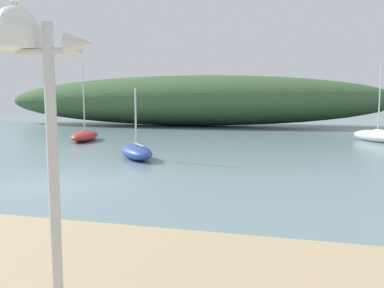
% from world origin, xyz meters
% --- Properties ---
extents(ground_plane, '(120.00, 120.00, 0.00)m').
position_xyz_m(ground_plane, '(0.00, 0.00, 0.00)').
color(ground_plane, gray).
extents(distant_hill, '(45.43, 12.68, 5.69)m').
position_xyz_m(distant_hill, '(-4.46, 31.96, 2.84)').
color(distant_hill, '#3D6038').
rests_on(distant_hill, ground).
extents(mast_structure, '(1.16, 0.52, 3.34)m').
position_xyz_m(mast_structure, '(4.02, -6.35, 2.96)').
color(mast_structure, silver).
rests_on(mast_structure, beach_sand).
extents(sailboat_mid_channel, '(3.18, 3.96, 5.19)m').
position_xyz_m(sailboat_mid_channel, '(12.63, 16.51, 0.41)').
color(sailboat_mid_channel, white).
rests_on(sailboat_mid_channel, ground).
extents(sailboat_centre_water, '(2.48, 4.36, 5.09)m').
position_xyz_m(sailboat_centre_water, '(-6.31, 12.53, 0.36)').
color(sailboat_centre_water, '#B72D28').
rests_on(sailboat_centre_water, ground).
extents(sailboat_near_shore, '(2.82, 3.15, 3.20)m').
position_xyz_m(sailboat_near_shore, '(0.22, 5.70, 0.33)').
color(sailboat_near_shore, '#2D4C9E').
rests_on(sailboat_near_shore, ground).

